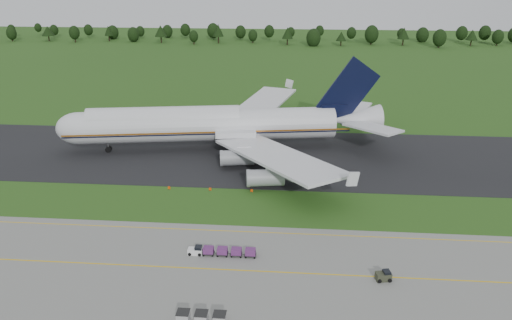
# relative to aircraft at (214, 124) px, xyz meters

# --- Properties ---
(ground) EXTENTS (600.00, 600.00, 0.00)m
(ground) POSITION_rel_aircraft_xyz_m (11.31, -32.26, -6.62)
(ground) COLOR #254C16
(ground) RESTS_ON ground
(taxiway) EXTENTS (300.00, 40.00, 0.08)m
(taxiway) POSITION_rel_aircraft_xyz_m (11.31, -4.26, -6.58)
(taxiway) COLOR black
(taxiway) RESTS_ON ground
(apron_markings) EXTENTS (300.00, 30.20, 0.01)m
(apron_markings) POSITION_rel_aircraft_xyz_m (11.31, -59.24, -6.55)
(apron_markings) COLOR #E3B60D
(apron_markings) RESTS_ON apron
(tree_line) EXTENTS (529.09, 20.94, 11.47)m
(tree_line) POSITION_rel_aircraft_xyz_m (7.42, 187.30, -0.54)
(tree_line) COLOR black
(tree_line) RESTS_ON ground
(aircraft) EXTENTS (82.89, 79.41, 23.18)m
(aircraft) POSITION_rel_aircraft_xyz_m (0.00, 0.00, 0.00)
(aircraft) COLOR silver
(aircraft) RESTS_ON ground
(baggage_train) EXTENTS (11.07, 1.42, 1.36)m
(baggage_train) POSITION_rel_aircraft_xyz_m (8.90, -50.20, -5.84)
(baggage_train) COLOR white
(baggage_train) RESTS_ON apron
(utility_cart) EXTENTS (2.44, 1.74, 1.23)m
(utility_cart) POSITION_rel_aircraft_xyz_m (33.96, -55.06, -5.96)
(utility_cart) COLOR #303324
(utility_cart) RESTS_ON apron
(uld_row) EXTENTS (6.49, 1.69, 1.67)m
(uld_row) POSITION_rel_aircraft_xyz_m (8.82, -66.83, -5.72)
(uld_row) COLOR #A0A0A0
(uld_row) RESTS_ON apron
(edge_markers) EXTENTS (17.92, 0.30, 0.60)m
(edge_markers) POSITION_rel_aircraft_xyz_m (2.97, -25.45, -6.35)
(edge_markers) COLOR #ED4407
(edge_markers) RESTS_ON ground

